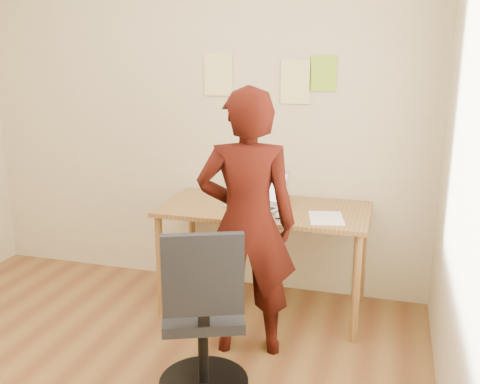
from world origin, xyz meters
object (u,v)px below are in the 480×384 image
(laptop, at_px, (258,199))
(office_chair, at_px, (203,324))
(person, at_px, (247,224))
(phone, at_px, (280,216))
(desk, at_px, (265,219))

(laptop, distance_m, office_chair, 1.11)
(person, bearing_deg, phone, -121.47)
(desk, height_order, office_chair, office_chair)
(laptop, relative_size, phone, 3.30)
(office_chair, relative_size, person, 0.59)
(desk, relative_size, person, 0.88)
(laptop, distance_m, phone, 0.26)
(phone, relative_size, person, 0.08)
(desk, height_order, person, person)
(person, bearing_deg, desk, -101.06)
(person, bearing_deg, laptop, -96.43)
(phone, height_order, office_chair, office_chair)
(desk, distance_m, laptop, 0.15)
(person, bearing_deg, office_chair, 64.84)
(desk, bearing_deg, office_chair, -93.76)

